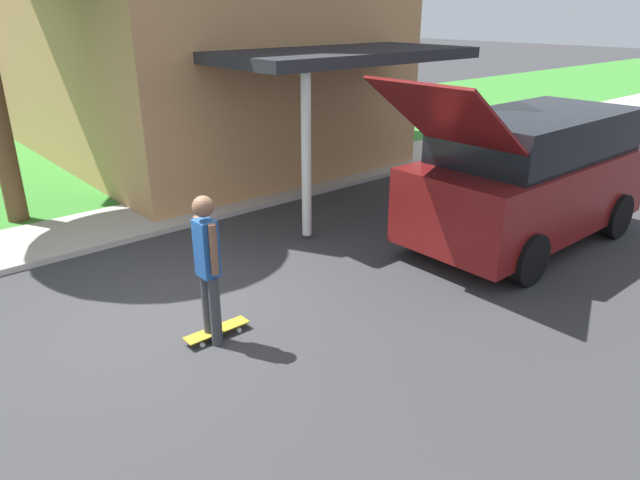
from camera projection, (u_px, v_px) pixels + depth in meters
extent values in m
plane|color=#333335|center=(175.00, 314.00, 7.38)|extent=(120.00, 120.00, 0.00)
cube|color=#387F2D|center=(234.00, 143.00, 16.61)|extent=(10.00, 80.00, 0.08)
cube|color=#ADA89E|center=(334.00, 173.00, 13.51)|extent=(1.80, 80.00, 0.10)
cube|color=tan|center=(187.00, 24.00, 14.50)|extent=(9.49, 7.03, 6.44)
cube|color=#28282D|center=(341.00, 55.00, 10.55)|extent=(2.60, 4.92, 0.20)
cylinder|color=silver|center=(306.00, 157.00, 9.26)|extent=(0.16, 0.16, 2.70)
cube|color=maroon|center=(526.00, 191.00, 9.38)|extent=(1.97, 4.50, 1.17)
cube|color=black|center=(538.00, 134.00, 9.10)|extent=(1.81, 3.51, 0.69)
cylinder|color=black|center=(518.00, 191.00, 11.08)|extent=(0.24, 0.77, 0.77)
cylinder|color=black|center=(616.00, 216.00, 9.75)|extent=(0.24, 0.77, 0.77)
cylinder|color=black|center=(425.00, 223.00, 9.40)|extent=(0.24, 0.77, 0.77)
cylinder|color=black|center=(528.00, 259.00, 8.07)|extent=(0.24, 0.77, 0.77)
cube|color=maroon|center=(447.00, 116.00, 7.44)|extent=(1.73, 1.39, 0.99)
cylinder|color=#38383D|center=(208.00, 306.00, 6.68)|extent=(0.13, 0.13, 0.87)
cylinder|color=#38383D|center=(215.00, 312.00, 6.56)|extent=(0.13, 0.13, 0.87)
cube|color=#1E4C93|center=(206.00, 248.00, 6.33)|extent=(0.25, 0.20, 0.66)
sphere|color=brown|center=(203.00, 207.00, 6.15)|extent=(0.24, 0.24, 0.24)
cylinder|color=brown|center=(199.00, 241.00, 6.43)|extent=(0.09, 0.09, 0.59)
cylinder|color=brown|center=(214.00, 250.00, 6.21)|extent=(0.09, 0.09, 0.59)
cube|color=#A89323|center=(217.00, 330.00, 6.85)|extent=(0.20, 0.82, 0.02)
cylinder|color=silver|center=(231.00, 324.00, 7.09)|extent=(0.03, 0.06, 0.06)
cylinder|color=silver|center=(239.00, 330.00, 6.96)|extent=(0.03, 0.06, 0.06)
cylinder|color=silver|center=(195.00, 339.00, 6.78)|extent=(0.03, 0.06, 0.06)
cylinder|color=silver|center=(202.00, 345.00, 6.66)|extent=(0.03, 0.06, 0.06)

